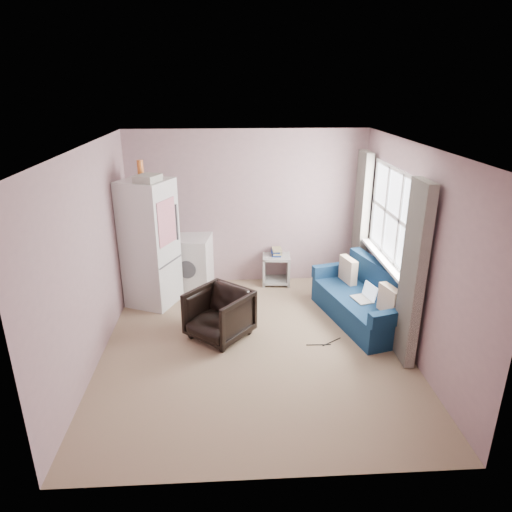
{
  "coord_description": "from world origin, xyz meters",
  "views": [
    {
      "loc": [
        -0.28,
        -5.03,
        3.15
      ],
      "look_at": [
        0.05,
        0.6,
        1.0
      ],
      "focal_mm": 32.0,
      "sensor_mm": 36.0,
      "label": 1
    }
  ],
  "objects": [
    {
      "name": "room",
      "position": [
        0.02,
        0.01,
        1.25
      ],
      "size": [
        3.84,
        4.24,
        2.54
      ],
      "color": "#9B8165",
      "rests_on": "ground"
    },
    {
      "name": "window_dressing",
      "position": [
        1.78,
        0.7,
        1.11
      ],
      "size": [
        0.17,
        2.62,
        2.18
      ],
      "color": "white",
      "rests_on": "ground"
    },
    {
      "name": "fridge",
      "position": [
        -1.46,
        1.34,
        0.96
      ],
      "size": [
        0.85,
        0.85,
        2.14
      ],
      "rotation": [
        0.0,
        0.0,
        -0.41
      ],
      "color": "silver",
      "rests_on": "ground"
    },
    {
      "name": "sofa",
      "position": [
        1.59,
        0.6,
        0.28
      ],
      "size": [
        1.2,
        1.87,
        0.77
      ],
      "rotation": [
        0.0,
        0.0,
        0.26
      ],
      "color": "navy",
      "rests_on": "ground"
    },
    {
      "name": "washing_machine",
      "position": [
        -0.92,
        1.84,
        0.45
      ],
      "size": [
        0.7,
        0.7,
        0.87
      ],
      "rotation": [
        0.0,
        0.0,
        -0.15
      ],
      "color": "silver",
      "rests_on": "ground"
    },
    {
      "name": "armchair",
      "position": [
        -0.45,
        0.26,
        0.36
      ],
      "size": [
        0.96,
        0.96,
        0.72
      ],
      "primitive_type": "imported",
      "rotation": [
        0.0,
        0.0,
        -0.71
      ],
      "color": "black",
      "rests_on": "ground"
    },
    {
      "name": "floor_cables",
      "position": [
        0.91,
        -0.0,
        0.01
      ],
      "size": [
        0.48,
        0.19,
        0.01
      ],
      "rotation": [
        0.0,
        0.0,
        0.32
      ],
      "color": "black",
      "rests_on": "ground"
    },
    {
      "name": "side_table",
      "position": [
        0.47,
        1.95,
        0.29
      ],
      "size": [
        0.48,
        0.48,
        0.61
      ],
      "rotation": [
        0.0,
        0.0,
        -0.07
      ],
      "color": "#9C9C98",
      "rests_on": "ground"
    }
  ]
}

